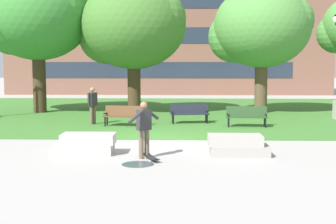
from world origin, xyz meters
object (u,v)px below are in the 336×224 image
Objects in this scene: concrete_block_left at (237,146)px; park_bench_far_left at (189,112)px; skateboard at (151,157)px; person_skateboarder at (144,126)px; concrete_block_center at (86,144)px; park_bench_near_right at (124,114)px; person_bystander_near_lawn at (93,103)px; park_bench_near_left at (247,115)px.

park_bench_far_left reaches higher than concrete_block_left.
concrete_block_left is 1.83× the size of skateboard.
concrete_block_left is 1.09× the size of person_skateboarder.
park_bench_near_right reaches higher than concrete_block_center.
park_bench_near_right is at bearing -160.21° from park_bench_far_left.
park_bench_far_left is (2.97, 1.07, 0.00)m from park_bench_near_right.
person_skateboarder is 1.00× the size of person_bystander_near_lawn.
park_bench_near_right is (-1.47, 7.03, -0.44)m from person_skateboarder.
park_bench_near_left reaches higher than concrete_block_left.
concrete_block_left is 1.01× the size of park_bench_near_right.
park_bench_near_left is (5.90, 6.29, 0.23)m from concrete_block_center.
park_bench_far_left is at bearing 79.50° from person_skateboarder.
skateboard is (0.23, -0.26, -0.89)m from person_skateboarder.
park_bench_near_right is 1.67m from person_bystander_near_lawn.
park_bench_near_left is 1.07× the size of person_bystander_near_lawn.
concrete_block_center is at bearing -93.63° from park_bench_near_right.
park_bench_far_left is at bearing 65.60° from concrete_block_center.
person_skateboarder is 0.94× the size of park_bench_near_left.
person_skateboarder is at bearing 131.47° from skateboard.
park_bench_far_left reaches higher than concrete_block_center.
concrete_block_left is 1.02× the size of park_bench_near_left.
person_skateboarder is 8.25m from park_bench_far_left.
person_skateboarder is (-2.85, -0.54, 0.67)m from concrete_block_left.
person_bystander_near_lawn is at bearing -173.43° from park_bench_far_left.
park_bench_far_left is (-1.35, 7.57, 0.23)m from concrete_block_left.
park_bench_far_left is at bearing 155.34° from park_bench_near_left.
park_bench_near_left is (1.17, 6.41, 0.23)m from concrete_block_left.
person_skateboarder is 0.95m from skateboard.
concrete_block_center is at bearing -114.40° from park_bench_far_left.
skateboard is at bearing -98.64° from park_bench_far_left.
concrete_block_center is 1.00× the size of park_bench_near_right.
concrete_block_center is 1.09× the size of person_bystander_near_lawn.
concrete_block_center is at bearing 160.65° from person_skateboarder.
concrete_block_center is 2.31m from skateboard.
park_bench_near_right is 1.00× the size of park_bench_far_left.
skateboard is (2.11, -0.92, -0.22)m from concrete_block_center.
person_bystander_near_lawn is (-7.00, 0.64, 0.44)m from park_bench_near_left.
park_bench_near_left and park_bench_far_left have the same top height.
park_bench_far_left reaches higher than skateboard.
concrete_block_left reaches higher than skateboard.
park_bench_near_left and park_bench_near_right have the same top height.
concrete_block_center is 1.00× the size of park_bench_far_left.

